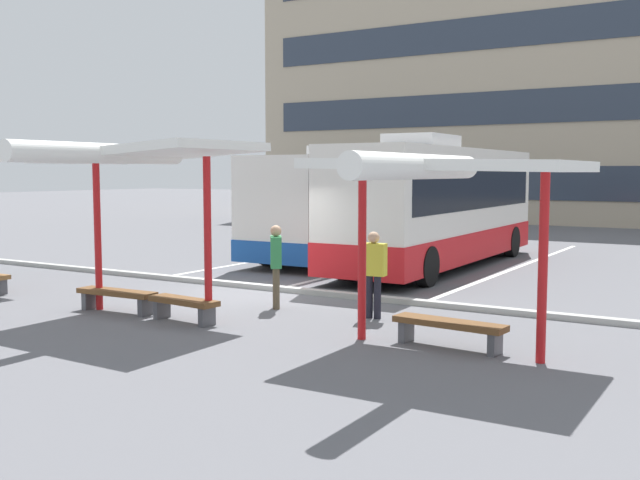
% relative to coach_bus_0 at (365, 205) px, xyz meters
% --- Properties ---
extents(ground_plane, '(160.00, 160.00, 0.00)m').
position_rel_coach_bus_0_xyz_m(ground_plane, '(1.70, -8.72, -1.70)').
color(ground_plane, slate).
extents(terminal_building, '(35.96, 12.92, 18.86)m').
position_rel_coach_bus_0_xyz_m(terminal_building, '(1.74, 23.48, 6.37)').
color(terminal_building, tan).
rests_on(terminal_building, ground).
extents(coach_bus_0, '(2.71, 11.45, 3.62)m').
position_rel_coach_bus_0_xyz_m(coach_bus_0, '(0.00, 0.00, 0.00)').
color(coach_bus_0, silver).
rests_on(coach_bus_0, ground).
extents(coach_bus_1, '(2.75, 10.70, 3.82)m').
position_rel_coach_bus_0_xyz_m(coach_bus_1, '(3.39, -1.82, 0.08)').
color(coach_bus_1, silver).
rests_on(coach_bus_1, ground).
extents(lane_stripe_0, '(0.16, 14.00, 0.01)m').
position_rel_coach_bus_0_xyz_m(lane_stripe_0, '(-2.04, -0.36, -1.69)').
color(lane_stripe_0, white).
rests_on(lane_stripe_0, ground).
extents(lane_stripe_1, '(0.16, 14.00, 0.01)m').
position_rel_coach_bus_0_xyz_m(lane_stripe_1, '(1.70, -0.36, -1.69)').
color(lane_stripe_1, white).
rests_on(lane_stripe_1, ground).
extents(lane_stripe_2, '(0.16, 14.00, 0.01)m').
position_rel_coach_bus_0_xyz_m(lane_stripe_2, '(5.44, -0.36, -1.69)').
color(lane_stripe_2, white).
rests_on(lane_stripe_2, ground).
extents(waiting_shelter_1, '(3.88, 4.41, 3.35)m').
position_rel_coach_bus_0_xyz_m(waiting_shelter_1, '(1.54, -12.03, 1.37)').
color(waiting_shelter_1, red).
rests_on(waiting_shelter_1, ground).
extents(bench_2, '(1.82, 0.50, 0.45)m').
position_rel_coach_bus_0_xyz_m(bench_2, '(0.64, -11.81, -1.36)').
color(bench_2, brown).
rests_on(bench_2, ground).
extents(bench_3, '(1.55, 0.57, 0.45)m').
position_rel_coach_bus_0_xyz_m(bench_3, '(2.44, -11.85, -1.37)').
color(bench_3, brown).
rests_on(bench_3, ground).
extents(waiting_shelter_2, '(3.98, 4.42, 3.05)m').
position_rel_coach_bus_0_xyz_m(waiting_shelter_2, '(7.44, -11.63, 1.13)').
color(waiting_shelter_2, red).
rests_on(waiting_shelter_2, ground).
extents(bench_4, '(1.88, 0.58, 0.45)m').
position_rel_coach_bus_0_xyz_m(bench_4, '(7.44, -11.21, -1.36)').
color(bench_4, brown).
rests_on(bench_4, ground).
extents(platform_kerb, '(44.00, 0.24, 0.12)m').
position_rel_coach_bus_0_xyz_m(platform_kerb, '(1.70, -7.95, -1.64)').
color(platform_kerb, '#ADADA8').
rests_on(platform_kerb, ground).
extents(waiting_passenger_1, '(0.47, 0.53, 1.72)m').
position_rel_coach_bus_0_xyz_m(waiting_passenger_1, '(3.12, -9.81, -0.70)').
color(waiting_passenger_1, brown).
rests_on(waiting_passenger_1, ground).
extents(waiting_passenger_2, '(0.50, 0.27, 1.67)m').
position_rel_coach_bus_0_xyz_m(waiting_passenger_2, '(5.30, -9.68, -0.73)').
color(waiting_passenger_2, black).
rests_on(waiting_passenger_2, ground).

